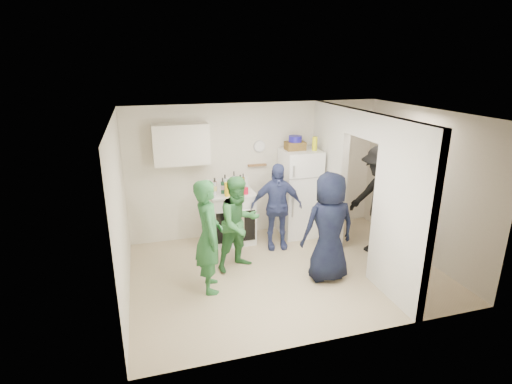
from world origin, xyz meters
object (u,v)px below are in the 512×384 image
(yellow_cup_stack_top, at_px, (315,144))
(person_green_center, at_px, (239,224))
(person_green_left, at_px, (209,236))
(person_navy, at_px, (329,227))
(stove, at_px, (232,217))
(wicker_basket, at_px, (295,146))
(person_nook, at_px, (380,201))
(person_denim, at_px, (276,206))
(fridge, at_px, (300,193))
(blue_bowl, at_px, (295,139))

(yellow_cup_stack_top, xyz_separation_m, person_green_center, (-1.64, -0.89, -1.01))
(person_green_left, xyz_separation_m, person_navy, (1.78, -0.20, 0.01))
(stove, relative_size, wicker_basket, 2.76)
(yellow_cup_stack_top, bearing_deg, person_nook, -53.69)
(person_green_center, relative_size, person_nook, 0.80)
(yellow_cup_stack_top, relative_size, person_denim, 0.16)
(fridge, relative_size, wicker_basket, 4.73)
(person_green_center, height_order, person_navy, person_navy)
(person_green_center, bearing_deg, fridge, 13.66)
(fridge, relative_size, yellow_cup_stack_top, 6.63)
(stove, distance_m, wicker_basket, 1.74)
(person_green_left, height_order, person_navy, person_navy)
(blue_bowl, bearing_deg, person_denim, -136.28)
(yellow_cup_stack_top, xyz_separation_m, person_nook, (0.77, -1.04, -0.82))
(person_denim, height_order, person_nook, person_nook)
(yellow_cup_stack_top, distance_m, person_green_left, 2.77)
(fridge, height_order, yellow_cup_stack_top, yellow_cup_stack_top)
(yellow_cup_stack_top, distance_m, person_denim, 1.35)
(person_navy, bearing_deg, wicker_basket, -94.06)
(wicker_basket, relative_size, person_denim, 0.23)
(person_navy, height_order, person_nook, person_nook)
(stove, xyz_separation_m, blue_bowl, (1.22, 0.02, 1.38))
(person_nook, bearing_deg, fridge, -154.03)
(stove, distance_m, person_navy, 2.07)
(person_navy, bearing_deg, person_denim, -72.58)
(fridge, bearing_deg, person_navy, -97.18)
(person_green_center, distance_m, person_denim, 0.98)
(fridge, bearing_deg, person_denim, -144.31)
(person_green_left, distance_m, person_denim, 1.73)
(person_green_center, xyz_separation_m, person_navy, (1.21, -0.70, 0.08))
(person_denim, height_order, person_navy, person_navy)
(stove, distance_m, person_green_center, 1.06)
(person_green_left, bearing_deg, yellow_cup_stack_top, -54.49)
(person_green_center, relative_size, person_navy, 0.91)
(blue_bowl, bearing_deg, person_green_left, -140.86)
(person_denim, xyz_separation_m, person_nook, (1.60, -0.70, 0.18))
(person_denim, bearing_deg, person_green_left, -133.90)
(person_navy, bearing_deg, person_green_left, -6.72)
(person_denim, bearing_deg, person_green_center, -137.11)
(person_green_left, distance_m, person_nook, 3.00)
(person_green_left, relative_size, person_navy, 0.99)
(yellow_cup_stack_top, bearing_deg, person_green_center, -151.62)
(fridge, distance_m, person_green_left, 2.48)
(person_green_center, bearing_deg, stove, 62.91)
(person_nook, bearing_deg, wicker_basket, -152.51)
(stove, bearing_deg, person_denim, -33.68)
(stove, height_order, fridge, fridge)
(fridge, relative_size, person_navy, 0.98)
(person_green_center, height_order, person_nook, person_nook)
(wicker_basket, height_order, person_green_center, wicker_basket)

